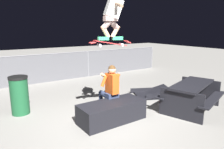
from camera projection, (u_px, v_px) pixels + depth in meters
ground_plane at (105, 125)px, 4.90m from camera, size 40.00×40.00×0.00m
ledge_box_main at (112, 112)px, 5.07m from camera, size 1.63×0.73×0.48m
person_sitting_on_ledge at (110, 87)px, 5.41m from camera, size 0.59×0.76×1.31m
skateboard at (110, 43)px, 5.06m from camera, size 1.04×0.42×0.15m
skater_airborne at (113, 14)px, 4.93m from camera, size 0.64×0.88×1.12m
kicker_ramp at (153, 94)px, 7.03m from camera, size 1.39×1.26×0.36m
picnic_table_back at (192, 92)px, 5.73m from camera, size 2.03×1.80×0.75m
trash_bin at (19, 95)px, 5.47m from camera, size 0.48×0.48×1.00m
fence_back at (44, 67)px, 8.62m from camera, size 12.05×0.05×1.19m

